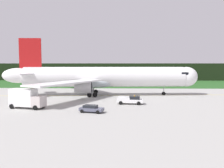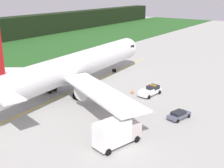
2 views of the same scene
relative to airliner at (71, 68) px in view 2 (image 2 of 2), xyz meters
The scene contains 7 objects.
ground 7.65m from the airliner, 113.90° to the right, with size 320.00×320.00×0.00m, color #9F9E9A.
taxiway_centerline_main 4.94m from the airliner, ahead, with size 68.35×0.30×0.01m, color yellow.
airliner is the anchor object (origin of this frame).
ops_pickup_truck 16.40m from the airliner, 62.83° to the right, with size 5.65×2.80×1.94m.
catering_truck 23.66m from the airliner, 123.46° to the right, with size 7.21×4.06×3.90m.
staff_car 23.48m from the airliner, 90.15° to the right, with size 4.44×2.79×1.30m.
apron_cone 13.02m from the airliner, 59.55° to the right, with size 0.64×0.64×0.80m.
Camera 2 is at (-39.64, -33.83, 20.05)m, focal length 47.33 mm.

